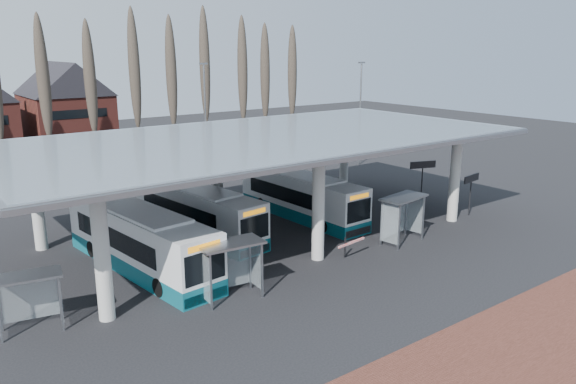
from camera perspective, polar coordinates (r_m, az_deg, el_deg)
ground at (r=30.12m, az=6.10°, el=-8.14°), size 140.00×140.00×0.00m
brick_strip at (r=23.80m, az=27.02°, el=-16.23°), size 70.00×10.00×0.03m
station_canopy at (r=34.57m, az=-2.72°, el=4.72°), size 32.00×16.00×6.34m
poplar_row at (r=56.59m, az=-17.46°, el=11.05°), size 45.10×1.10×14.50m
lamp_post_b at (r=52.94m, az=-8.39°, el=7.61°), size 0.80×0.16×10.17m
lamp_post_c at (r=56.43m, az=7.34°, el=8.07°), size 0.80×0.16×10.17m
bus_0 at (r=31.01m, az=-14.85°, el=-4.79°), size 3.88×12.12×3.31m
bus_1 at (r=35.94m, az=-9.25°, el=-2.01°), size 3.76×11.28×3.08m
bus_2 at (r=39.08m, az=1.32°, el=-0.48°), size 2.74×11.14×3.07m
shelter_0 at (r=25.91m, az=-24.89°, el=-8.96°), size 2.92×1.85×2.51m
shelter_1 at (r=26.46m, az=-5.97°, el=-6.60°), size 3.18×1.80×2.83m
shelter_2 at (r=34.53m, az=11.41°, el=-1.67°), size 3.32×2.02×2.89m
info_sign_0 at (r=41.19m, az=18.13°, el=1.03°), size 1.96×0.41×2.93m
info_sign_1 at (r=43.84m, az=13.53°, el=2.40°), size 2.05×0.82×3.17m
barrier at (r=31.75m, az=6.31°, el=-5.24°), size 2.24×0.77×1.12m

